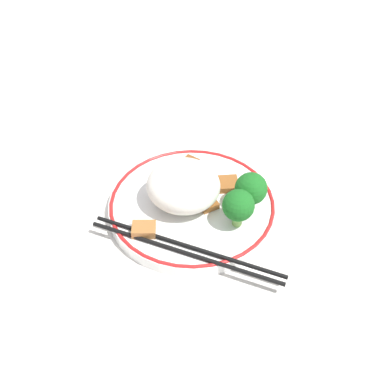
{
  "coord_description": "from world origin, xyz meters",
  "views": [
    {
      "loc": [
        -0.49,
        -0.09,
        0.51
      ],
      "look_at": [
        0.0,
        0.0,
        0.04
      ],
      "focal_mm": 50.0,
      "sensor_mm": 36.0,
      "label": 1
    }
  ],
  "objects": [
    {
      "name": "meat_near_front",
      "position": [
        0.07,
        0.02,
        0.02
      ],
      "size": [
        0.04,
        0.03,
        0.01
      ],
      "color": "brown",
      "rests_on": "plate"
    },
    {
      "name": "ground_plane",
      "position": [
        0.0,
        0.0,
        0.0
      ],
      "size": [
        3.0,
        3.0,
        0.0
      ],
      "primitive_type": "plane",
      "color": "silver"
    },
    {
      "name": "broccoli_back_left",
      "position": [
        -0.03,
        -0.06,
        0.05
      ],
      "size": [
        0.04,
        0.04,
        0.05
      ],
      "color": "#7FB756",
      "rests_on": "plate"
    },
    {
      "name": "chopsticks",
      "position": [
        -0.08,
        -0.01,
        0.02
      ],
      "size": [
        0.07,
        0.24,
        0.01
      ],
      "color": "black",
      "rests_on": "plate"
    },
    {
      "name": "broccoli_back_center",
      "position": [
        0.01,
        -0.07,
        0.05
      ],
      "size": [
        0.04,
        0.04,
        0.05
      ],
      "color": "#7FB756",
      "rests_on": "plate"
    },
    {
      "name": "meat_near_back",
      "position": [
        -0.06,
        0.05,
        0.02
      ],
      "size": [
        0.03,
        0.03,
        0.01
      ],
      "color": "#9E6633",
      "rests_on": "plate"
    },
    {
      "name": "meat_near_right",
      "position": [
        0.0,
        -0.02,
        0.02
      ],
      "size": [
        0.04,
        0.04,
        0.01
      ],
      "color": "brown",
      "rests_on": "plate"
    },
    {
      "name": "rice_mound",
      "position": [
        -0.0,
        0.01,
        0.05
      ],
      "size": [
        0.09,
        0.09,
        0.06
      ],
      "color": "white",
      "rests_on": "plate"
    },
    {
      "name": "meat_on_rice_edge",
      "position": [
        0.04,
        -0.04,
        0.02
      ],
      "size": [
        0.04,
        0.04,
        0.01
      ],
      "color": "brown",
      "rests_on": "plate"
    },
    {
      "name": "plate",
      "position": [
        0.0,
        0.0,
        0.01
      ],
      "size": [
        0.22,
        0.22,
        0.02
      ],
      "color": "white",
      "rests_on": "ground_plane"
    },
    {
      "name": "meat_near_left",
      "position": [
        0.04,
        0.0,
        0.02
      ],
      "size": [
        0.03,
        0.03,
        0.01
      ],
      "color": "brown",
      "rests_on": "plate"
    }
  ]
}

